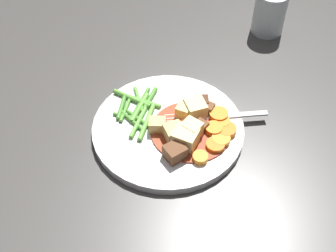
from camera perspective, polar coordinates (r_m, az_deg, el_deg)
name	(u,v)px	position (r m, az deg, el deg)	size (l,w,h in m)	color
ground_plane	(168,132)	(0.76, 0.00, -0.73)	(3.00, 3.00, 0.00)	#423F3D
dinner_plate	(168,129)	(0.75, 0.00, -0.37)	(0.26, 0.26, 0.01)	white
stew_sauce	(191,131)	(0.74, 2.96, -0.62)	(0.13, 0.13, 0.00)	#93381E
carrot_slice_0	(214,129)	(0.74, 5.93, -0.41)	(0.03, 0.03, 0.01)	orange
carrot_slice_1	(222,123)	(0.75, 6.99, 0.45)	(0.03, 0.03, 0.01)	orange
carrot_slice_2	(226,130)	(0.74, 7.56, -0.52)	(0.03, 0.03, 0.01)	orange
carrot_slice_3	(221,139)	(0.72, 6.86, -1.72)	(0.03, 0.03, 0.01)	orange
carrot_slice_4	(219,115)	(0.76, 6.55, 1.37)	(0.03, 0.03, 0.01)	orange
carrot_slice_5	(215,146)	(0.71, 6.05, -2.59)	(0.03, 0.03, 0.01)	orange
carrot_slice_6	(181,131)	(0.73, 1.67, -0.64)	(0.03, 0.03, 0.01)	orange
carrot_slice_7	(200,158)	(0.70, 4.19, -4.09)	(0.02, 0.02, 0.01)	orange
potato_chunk_0	(174,133)	(0.72, 0.75, -0.93)	(0.03, 0.03, 0.03)	#DBBC6B
potato_chunk_1	(157,125)	(0.73, -1.40, 0.10)	(0.03, 0.02, 0.02)	#DBBC6B
potato_chunk_2	(195,108)	(0.76, 3.56, 2.30)	(0.03, 0.03, 0.03)	#EAD68C
potato_chunk_3	(192,130)	(0.72, 3.07, -0.57)	(0.03, 0.03, 0.03)	#EAD68C
potato_chunk_4	(184,111)	(0.75, 2.03, 1.97)	(0.02, 0.02, 0.02)	#E5CC7A
potato_chunk_5	(185,138)	(0.71, 2.23, -1.60)	(0.03, 0.04, 0.03)	#EAD68C
meat_chunk_0	(202,103)	(0.77, 4.40, 3.03)	(0.02, 0.02, 0.02)	#4C2B19
meat_chunk_1	(208,108)	(0.76, 5.16, 2.28)	(0.02, 0.02, 0.02)	brown
meat_chunk_2	(175,152)	(0.69, 0.91, -3.40)	(0.03, 0.03, 0.02)	brown
meat_chunk_3	(201,126)	(0.73, 4.28, -0.05)	(0.02, 0.02, 0.02)	brown
green_bean_0	(140,108)	(0.77, -3.69, 2.38)	(0.01, 0.01, 0.07)	#66AD42
green_bean_1	(150,99)	(0.78, -2.34, 3.53)	(0.01, 0.01, 0.06)	#4C8E33
green_bean_2	(139,100)	(0.78, -3.76, 3.34)	(0.01, 0.01, 0.07)	#66AD42
green_bean_3	(122,107)	(0.77, -5.99, 2.51)	(0.01, 0.01, 0.06)	#4C8E33
green_bean_4	(140,104)	(0.78, -3.65, 2.90)	(0.01, 0.01, 0.08)	#4C8E33
green_bean_5	(126,109)	(0.77, -5.48, 2.22)	(0.01, 0.01, 0.06)	#599E38
green_bean_6	(140,100)	(0.78, -3.67, 3.36)	(0.01, 0.01, 0.08)	#66AD42
green_bean_7	(139,119)	(0.75, -3.74, 0.86)	(0.01, 0.01, 0.05)	#4C8E33
green_bean_8	(147,122)	(0.75, -2.75, 0.57)	(0.01, 0.01, 0.08)	#66AD42
green_bean_9	(138,122)	(0.75, -3.87, 0.46)	(0.01, 0.01, 0.07)	#66AD42
green_bean_10	(131,120)	(0.75, -4.77, 0.76)	(0.01, 0.01, 0.06)	#4C8E33
green_bean_11	(127,116)	(0.76, -5.30, 1.23)	(0.01, 0.01, 0.05)	#4C8E33
green_bean_12	(132,99)	(0.79, -4.68, 3.55)	(0.01, 0.01, 0.08)	#599E38
fork	(214,117)	(0.76, 5.96, 1.20)	(0.15, 0.12, 0.00)	silver
water_glass	(270,12)	(0.97, 12.99, 14.09)	(0.07, 0.07, 0.09)	silver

